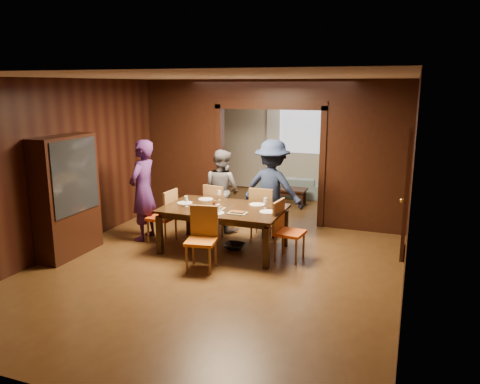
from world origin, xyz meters
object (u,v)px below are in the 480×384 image
at_px(hutch, 67,197).
at_px(chair_far_r, 263,212).
at_px(person_grey, 222,190).
at_px(person_navy, 272,189).
at_px(chair_left, 162,216).
at_px(chair_right, 290,231).
at_px(sofa, 288,186).
at_px(dining_table, 224,229).
at_px(chair_far_l, 219,209).
at_px(chair_near, 201,239).
at_px(person_purple, 143,190).
at_px(coffee_table, 289,197).

bearing_deg(hutch, chair_far_r, 36.12).
relative_size(person_grey, person_navy, 0.87).
xyz_separation_m(chair_left, chair_right, (2.39, -0.06, 0.00)).
bearing_deg(person_navy, sofa, -72.50).
xyz_separation_m(chair_left, chair_far_r, (1.64, 0.90, 0.00)).
bearing_deg(person_navy, chair_far_r, 52.86).
bearing_deg(dining_table, chair_far_l, 117.32).
bearing_deg(chair_far_l, chair_near, 114.94).
bearing_deg(chair_near, hutch, 174.50).
bearing_deg(person_purple, chair_far_r, 112.70).
relative_size(person_navy, sofa, 0.99).
distance_m(person_purple, chair_far_l, 1.47).
bearing_deg(person_grey, coffee_table, -85.92).
height_order(person_grey, sofa, person_grey).
bearing_deg(hutch, chair_near, 4.00).
bearing_deg(person_purple, dining_table, 87.61).
xyz_separation_m(chair_right, chair_far_l, (-1.60, 0.88, 0.00)).
bearing_deg(sofa, chair_far_l, 78.45).
bearing_deg(chair_far_r, coffee_table, -89.65).
distance_m(dining_table, chair_near, 0.93).
bearing_deg(chair_far_l, person_navy, -157.21).
bearing_deg(person_purple, sofa, 158.45).
height_order(person_navy, chair_left, person_navy).
height_order(person_navy, chair_right, person_navy).
xyz_separation_m(chair_left, chair_near, (1.22, -0.95, 0.00)).
xyz_separation_m(chair_far_l, chair_far_r, (0.85, 0.08, 0.00)).
xyz_separation_m(person_purple, hutch, (-0.73, -1.15, 0.08)).
relative_size(dining_table, chair_near, 2.10).
height_order(person_grey, hutch, hutch).
bearing_deg(hutch, chair_far_l, 45.45).
relative_size(coffee_table, chair_far_r, 0.82).
relative_size(person_grey, chair_left, 1.64).
distance_m(person_navy, chair_right, 1.32).
xyz_separation_m(sofa, coffee_table, (0.25, -0.84, -0.07)).
bearing_deg(person_purple, chair_right, 87.65).
bearing_deg(person_purple, coffee_table, 150.43).
relative_size(chair_right, chair_far_r, 1.00).
xyz_separation_m(person_purple, chair_far_l, (1.17, 0.79, -0.43)).
bearing_deg(hutch, chair_right, 16.70).
distance_m(sofa, chair_right, 4.45).
bearing_deg(hutch, person_navy, 36.54).
height_order(dining_table, chair_far_r, chair_far_r).
bearing_deg(person_purple, chair_left, 84.52).
bearing_deg(coffee_table, sofa, 106.54).
xyz_separation_m(sofa, chair_far_l, (-0.46, -3.42, 0.22)).
bearing_deg(chair_far_l, person_purple, 44.87).
xyz_separation_m(dining_table, hutch, (-2.34, -1.09, 0.62)).
bearing_deg(chair_near, chair_right, 27.77).
distance_m(chair_right, hutch, 3.70).
bearing_deg(chair_right, coffee_table, 20.88).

